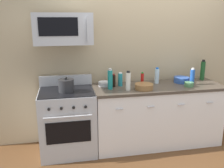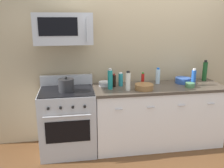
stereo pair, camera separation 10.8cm
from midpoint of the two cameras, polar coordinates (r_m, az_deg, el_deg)
ground_plane at (r=4.03m, az=10.93°, el=-13.17°), size 6.01×6.01×0.00m
back_wall at (r=3.98m, az=9.87°, el=7.09°), size 5.01×0.10×2.70m
counter_unit at (r=3.83m, az=11.27°, el=-7.11°), size 1.92×0.66×0.92m
range_oven at (r=3.61m, az=-9.26°, el=-8.31°), size 0.76×0.69×1.07m
microwave at (r=3.36m, az=-10.21°, el=12.49°), size 0.74×0.44×0.40m
bottle_sparkling_teal at (r=3.43m, az=0.47°, el=1.07°), size 0.07×0.07×0.29m
bottle_soy_sauce_dark at (r=3.56m, az=1.34°, el=0.79°), size 0.05×0.05×0.19m
bottle_vinegar_white at (r=3.37m, az=4.64°, el=0.63°), size 0.07×0.07×0.27m
bottle_hot_sauce_red at (r=3.64m, az=7.96°, el=1.04°), size 0.05×0.05×0.20m
bottle_dish_soap at (r=3.60m, az=2.88°, el=1.04°), size 0.07×0.07×0.20m
bottle_soda_blue at (r=3.83m, az=19.11°, el=1.43°), size 0.07×0.07×0.25m
bottle_water_clear at (r=3.79m, az=11.35°, el=1.79°), size 0.07×0.07×0.24m
bottle_wine_green at (r=4.18m, az=21.36°, el=2.83°), size 0.07×0.07×0.33m
bowl_green_glaze at (r=3.73m, az=18.38°, el=-0.21°), size 0.13×0.13×0.07m
bowl_steel_prep at (r=3.62m, az=-0.76°, el=0.08°), size 0.18×0.18×0.06m
bowl_blue_mixing at (r=3.93m, az=16.81°, el=0.85°), size 0.23×0.23×0.08m
bowl_wooden_salad at (r=3.46m, az=8.32°, el=-0.60°), size 0.26×0.26×0.08m
stockpot at (r=3.38m, az=-9.64°, el=-0.25°), size 0.21×0.21×0.20m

